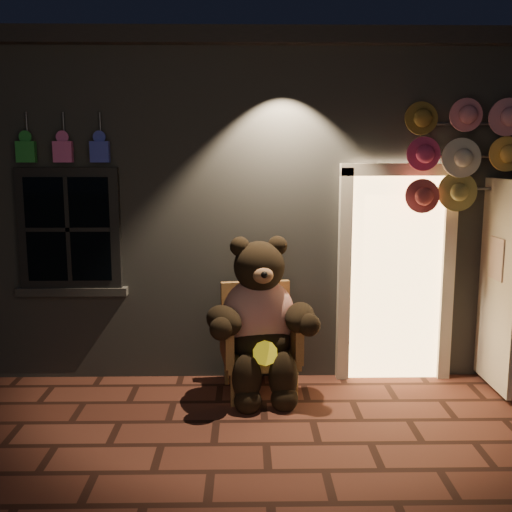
{
  "coord_description": "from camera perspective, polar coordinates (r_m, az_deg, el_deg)",
  "views": [
    {
      "loc": [
        -0.16,
        -4.44,
        2.26
      ],
      "look_at": [
        -0.06,
        1.0,
        1.35
      ],
      "focal_mm": 42.0,
      "sensor_mm": 36.0,
      "label": 1
    }
  ],
  "objects": [
    {
      "name": "ground",
      "position": [
        4.98,
        0.99,
        -17.47
      ],
      "size": [
        60.0,
        60.0,
        0.0
      ],
      "primitive_type": "plane",
      "color": "brown",
      "rests_on": "ground"
    },
    {
      "name": "shop_building",
      "position": [
        8.45,
        0.1,
        5.94
      ],
      "size": [
        7.3,
        5.95,
        3.51
      ],
      "color": "slate",
      "rests_on": "ground"
    },
    {
      "name": "wicker_armchair",
      "position": [
        5.84,
        0.24,
        -7.85
      ],
      "size": [
        0.79,
        0.73,
        1.04
      ],
      "rotation": [
        0.0,
        0.0,
        0.13
      ],
      "color": "#AA8341",
      "rests_on": "ground"
    },
    {
      "name": "teddy_bear",
      "position": [
        5.65,
        0.39,
        -6.11
      ],
      "size": [
        1.12,
        0.93,
        1.55
      ],
      "rotation": [
        0.0,
        0.0,
        0.13
      ],
      "color": "#B22313",
      "rests_on": "ground"
    },
    {
      "name": "hat_rack",
      "position": [
        6.13,
        20.47,
        9.24
      ],
      "size": [
        1.58,
        0.22,
        2.79
      ],
      "color": "#59595E",
      "rests_on": "ground"
    }
  ]
}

